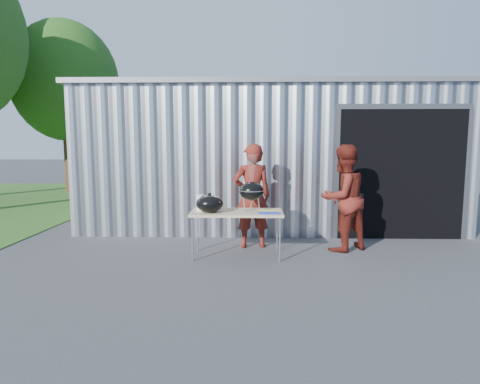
{
  "coord_description": "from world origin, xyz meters",
  "views": [
    {
      "loc": [
        0.39,
        -6.08,
        1.86
      ],
      "look_at": [
        0.22,
        0.56,
        1.05
      ],
      "focal_mm": 30.0,
      "sensor_mm": 36.0,
      "label": 1
    }
  ],
  "objects_px": {
    "kettle_grill": "(252,185)",
    "person_bystander": "(343,198)",
    "folding_table": "(237,214)",
    "person_cook": "(252,196)"
  },
  "relations": [
    {
      "from": "folding_table",
      "to": "person_bystander",
      "type": "relative_size",
      "value": 0.82
    },
    {
      "from": "kettle_grill",
      "to": "person_bystander",
      "type": "bearing_deg",
      "value": 13.08
    },
    {
      "from": "folding_table",
      "to": "person_bystander",
      "type": "xyz_separation_m",
      "value": [
        1.82,
        0.42,
        0.21
      ]
    },
    {
      "from": "folding_table",
      "to": "person_cook",
      "type": "xyz_separation_m",
      "value": [
        0.26,
        0.59,
        0.22
      ]
    },
    {
      "from": "person_cook",
      "to": "person_bystander",
      "type": "xyz_separation_m",
      "value": [
        1.57,
        -0.17,
        -0.01
      ]
    },
    {
      "from": "kettle_grill",
      "to": "person_bystander",
      "type": "distance_m",
      "value": 1.64
    },
    {
      "from": "kettle_grill",
      "to": "person_cook",
      "type": "relative_size",
      "value": 0.5
    },
    {
      "from": "person_cook",
      "to": "folding_table",
      "type": "bearing_deg",
      "value": 56.21
    },
    {
      "from": "person_bystander",
      "to": "folding_table",
      "type": "bearing_deg",
      "value": -17.62
    },
    {
      "from": "kettle_grill",
      "to": "person_bystander",
      "type": "height_order",
      "value": "person_bystander"
    }
  ]
}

